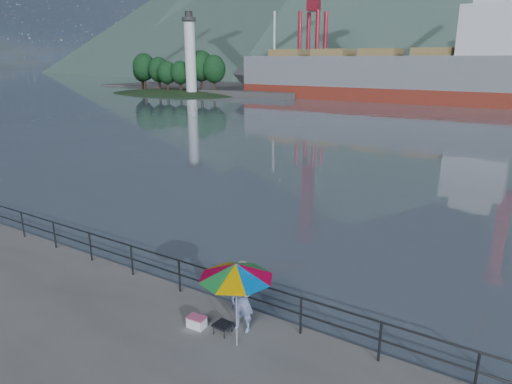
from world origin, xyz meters
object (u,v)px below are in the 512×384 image
Objects in this scene: cooler_bag at (197,322)px; bulk_carrier at (394,74)px; beach_umbrella at (236,271)px; fisherman at (242,299)px.

cooler_bag is 71.59m from bulk_carrier.
fisherman is at bearing 112.74° from beach_umbrella.
bulk_carrier is at bearing 103.79° from beach_umbrella.
cooler_bag is at bearing -158.54° from fisherman.
fisherman is at bearing -76.30° from bulk_carrier.
beach_umbrella reaches higher than cooler_bag.
beach_umbrella is at bearing -8.20° from cooler_bag.
cooler_bag is at bearing 176.11° from beach_umbrella.
fisherman is 0.03× the size of bulk_carrier.
cooler_bag is (-1.32, 0.09, -1.85)m from beach_umbrella.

